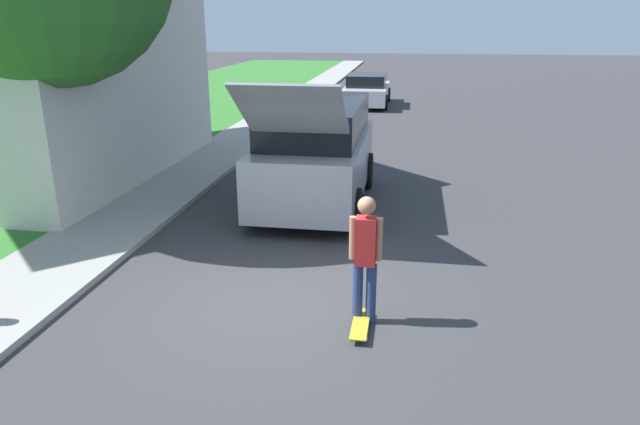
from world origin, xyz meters
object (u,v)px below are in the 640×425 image
at_px(suv_parked, 316,152).
at_px(skateboard, 360,324).
at_px(car_down_street, 367,90).
at_px(skateboarder, 365,255).

distance_m(suv_parked, skateboard, 5.30).
bearing_deg(car_down_street, skateboard, -85.56).
xyz_separation_m(car_down_street, skateboard, (1.52, -19.57, -0.58)).
height_order(car_down_street, skateboard, car_down_street).
distance_m(skateboarder, skateboard, 0.88).
height_order(suv_parked, skateboarder, suv_parked).
relative_size(skateboarder, skateboard, 2.11).
distance_m(car_down_street, skateboard, 19.64).
xyz_separation_m(car_down_street, skateboarder, (1.54, -19.35, 0.27)).
bearing_deg(suv_parked, skateboarder, -73.56).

